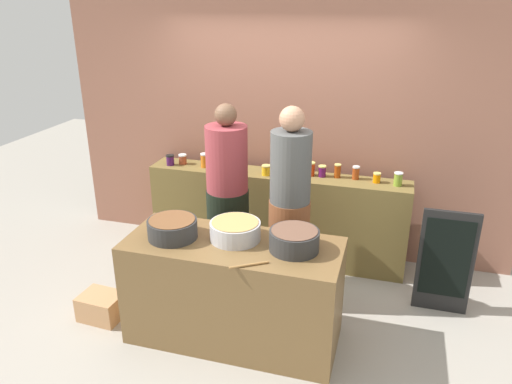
{
  "coord_description": "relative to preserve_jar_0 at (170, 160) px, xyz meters",
  "views": [
    {
      "loc": [
        1.13,
        -3.51,
        2.67
      ],
      "look_at": [
        0.0,
        0.35,
        1.05
      ],
      "focal_mm": 34.63,
      "sensor_mm": 36.0,
      "label": 1
    }
  ],
  "objects": [
    {
      "name": "preserve_jar_10",
      "position": [
        2.16,
        0.08,
        -0.01
      ],
      "size": [
        0.08,
        0.08,
        0.1
      ],
      "color": "orange",
      "rests_on": "display_shelf"
    },
    {
      "name": "preserve_jar_1",
      "position": [
        0.11,
        0.07,
        -0.0
      ],
      "size": [
        0.09,
        0.09,
        0.11
      ],
      "color": "brown",
      "rests_on": "display_shelf"
    },
    {
      "name": "preserve_jar_7",
      "position": [
        1.62,
        0.1,
        0.0
      ],
      "size": [
        0.08,
        0.08,
        0.12
      ],
      "color": "#51124D",
      "rests_on": "display_shelf"
    },
    {
      "name": "cook_in_cap",
      "position": [
        1.47,
        -0.71,
        -0.18
      ],
      "size": [
        0.36,
        0.36,
        1.84
      ],
      "color": "brown",
      "rests_on": "ground"
    },
    {
      "name": "ground",
      "position": [
        1.16,
        -1.05,
        -1.02
      ],
      "size": [
        12.0,
        12.0,
        0.0
      ],
      "primitive_type": "plane",
      "color": "#9F998D"
    },
    {
      "name": "preserve_jar_4",
      "position": [
        1.07,
        -0.02,
        -0.0
      ],
      "size": [
        0.09,
        0.09,
        0.1
      ],
      "color": "gold",
      "rests_on": "display_shelf"
    },
    {
      "name": "display_shelf",
      "position": [
        1.16,
        0.05,
        -0.54
      ],
      "size": [
        2.7,
        0.36,
        0.96
      ],
      "primitive_type": "cube",
      "color": "brown",
      "rests_on": "ground"
    },
    {
      "name": "prep_table",
      "position": [
        1.16,
        -1.35,
        -0.58
      ],
      "size": [
        1.7,
        0.7,
        0.87
      ],
      "primitive_type": "cube",
      "color": "brown",
      "rests_on": "ground"
    },
    {
      "name": "cooking_pot_left",
      "position": [
        0.67,
        -1.39,
        -0.07
      ],
      "size": [
        0.39,
        0.39,
        0.16
      ],
      "color": "#2D2D2D",
      "rests_on": "prep_table"
    },
    {
      "name": "cook_with_tongs",
      "position": [
        0.85,
        -0.58,
        -0.21
      ],
      "size": [
        0.4,
        0.4,
        1.79
      ],
      "color": "black",
      "rests_on": "ground"
    },
    {
      "name": "chalkboard_sign",
      "position": [
        2.82,
        -0.48,
        -0.53
      ],
      "size": [
        0.47,
        0.05,
        0.97
      ],
      "color": "black",
      "rests_on": "ground"
    },
    {
      "name": "bread_crate",
      "position": [
        -0.04,
        -1.44,
        -0.91
      ],
      "size": [
        0.38,
        0.31,
        0.23
      ],
      "primitive_type": "cube",
      "rotation": [
        0.0,
        0.0,
        -0.06
      ],
      "color": "tan",
      "rests_on": "ground"
    },
    {
      "name": "storefront_wall",
      "position": [
        1.16,
        0.4,
        0.48
      ],
      "size": [
        4.8,
        0.12,
        3.0
      ],
      "primitive_type": "cube",
      "color": "#95604C",
      "rests_on": "ground"
    },
    {
      "name": "preserve_jar_5",
      "position": [
        1.25,
        0.06,
        0.0
      ],
      "size": [
        0.08,
        0.08,
        0.12
      ],
      "color": "brown",
      "rests_on": "display_shelf"
    },
    {
      "name": "preserve_jar_0",
      "position": [
        0.0,
        0.0,
        0.0
      ],
      "size": [
        0.09,
        0.09,
        0.11
      ],
      "color": "#401549",
      "rests_on": "display_shelf"
    },
    {
      "name": "preserve_jar_3",
      "position": [
        0.57,
        0.11,
        -0.01
      ],
      "size": [
        0.07,
        0.07,
        0.1
      ],
      "color": "olive",
      "rests_on": "display_shelf"
    },
    {
      "name": "preserve_jar_8",
      "position": [
        1.77,
        0.12,
        0.01
      ],
      "size": [
        0.07,
        0.07,
        0.14
      ],
      "color": "#94370C",
      "rests_on": "display_shelf"
    },
    {
      "name": "cooking_pot_right",
      "position": [
        1.64,
        -1.32,
        -0.06
      ],
      "size": [
        0.38,
        0.38,
        0.16
      ],
      "color": "#2D2D2D",
      "rests_on": "prep_table"
    },
    {
      "name": "preserve_jar_2",
      "position": [
        0.38,
        0.04,
        0.02
      ],
      "size": [
        0.08,
        0.08,
        0.15
      ],
      "color": "orange",
      "rests_on": "display_shelf"
    },
    {
      "name": "cooking_pot_center",
      "position": [
        1.16,
        -1.28,
        -0.07
      ],
      "size": [
        0.4,
        0.4,
        0.15
      ],
      "color": "#B7B7BC",
      "rests_on": "prep_table"
    },
    {
      "name": "preserve_jar_11",
      "position": [
        2.35,
        0.05,
        0.01
      ],
      "size": [
        0.08,
        0.08,
        0.13
      ],
      "color": "olive",
      "rests_on": "display_shelf"
    },
    {
      "name": "preserve_jar_9",
      "position": [
        1.95,
        0.12,
        0.01
      ],
      "size": [
        0.07,
        0.07,
        0.13
      ],
      "color": "#973A14",
      "rests_on": "display_shelf"
    },
    {
      "name": "preserve_jar_6",
      "position": [
        1.5,
        0.1,
        0.01
      ],
      "size": [
        0.09,
        0.09,
        0.14
      ],
      "color": "#BE300C",
      "rests_on": "display_shelf"
    },
    {
      "name": "wooden_spoon",
      "position": [
        1.39,
        -1.64,
        -0.14
      ],
      "size": [
        0.25,
        0.17,
        0.02
      ],
      "primitive_type": "cylinder",
      "rotation": [
        1.57,
        0.0,
        2.15
      ],
      "color": "#9E703D",
      "rests_on": "prep_table"
    }
  ]
}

